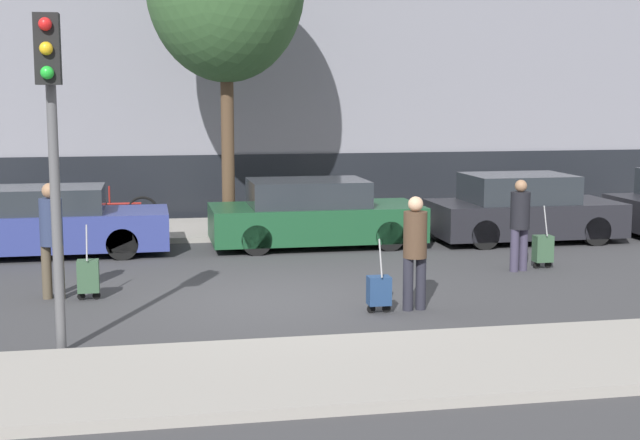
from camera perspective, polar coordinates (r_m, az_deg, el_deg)
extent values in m
plane|color=#38383A|center=(13.55, -3.04, -5.15)|extent=(80.00, 80.00, 0.00)
cube|color=gray|center=(9.96, 0.00, -9.66)|extent=(28.00, 2.50, 0.12)
cube|color=gray|center=(20.38, -5.77, -0.55)|extent=(28.00, 3.00, 0.12)
cube|color=slate|center=(23.58, -6.70, 11.61)|extent=(28.00, 2.39, 9.16)
cube|color=black|center=(22.44, -6.31, 2.14)|extent=(27.44, 0.06, 1.60)
cube|color=navy|center=(17.99, -17.07, -0.62)|extent=(4.63, 1.74, 0.70)
cube|color=#23282D|center=(17.94, -17.74, 1.24)|extent=(2.55, 1.53, 0.49)
cylinder|color=black|center=(17.15, -12.55, -1.51)|extent=(0.60, 0.18, 0.60)
cylinder|color=black|center=(18.69, -12.43, -0.73)|extent=(0.60, 0.18, 0.60)
cube|color=#194728|center=(18.26, -0.27, -0.14)|extent=(4.29, 1.88, 0.70)
cube|color=#23282D|center=(18.15, -0.80, 1.76)|extent=(2.36, 1.66, 0.53)
cylinder|color=black|center=(17.77, 4.47, -1.02)|extent=(0.60, 0.18, 0.60)
cylinder|color=black|center=(19.39, 3.13, -0.24)|extent=(0.60, 0.18, 0.60)
cylinder|color=black|center=(17.25, -4.09, -1.28)|extent=(0.60, 0.18, 0.60)
cylinder|color=black|center=(18.93, -4.71, -0.46)|extent=(0.60, 0.18, 0.60)
cube|color=black|center=(19.38, 12.93, 0.14)|extent=(3.92, 1.87, 0.70)
cube|color=#23282D|center=(19.25, 12.56, 2.01)|extent=(2.16, 1.64, 0.58)
cylinder|color=black|center=(19.19, 17.25, -0.68)|extent=(0.60, 0.18, 0.60)
cylinder|color=black|center=(20.68, 15.05, 0.01)|extent=(0.60, 0.18, 0.60)
cylinder|color=black|center=(18.18, 10.48, -0.92)|extent=(0.60, 0.18, 0.60)
cylinder|color=black|center=(19.74, 8.70, -0.18)|extent=(0.60, 0.18, 0.60)
cylinder|color=black|center=(21.73, 19.39, 0.21)|extent=(0.60, 0.18, 0.60)
cylinder|color=#4C4233|center=(14.10, -16.34, -3.24)|extent=(0.15, 0.15, 0.83)
cylinder|color=#4C4233|center=(14.17, -17.09, -3.21)|extent=(0.15, 0.15, 0.83)
cylinder|color=#283351|center=(14.01, -16.84, -0.13)|extent=(0.34, 0.34, 0.72)
sphere|color=#936B4C|center=(13.95, -16.92, 1.81)|extent=(0.23, 0.23, 0.23)
cube|color=#335138|center=(13.94, -14.62, -3.49)|extent=(0.32, 0.24, 0.49)
cylinder|color=black|center=(14.01, -15.03, -4.72)|extent=(0.12, 0.03, 0.12)
cylinder|color=black|center=(14.00, -14.11, -4.70)|extent=(0.12, 0.03, 0.12)
cylinder|color=gray|center=(13.78, -14.71, -1.42)|extent=(0.02, 0.19, 0.53)
cylinder|color=#23232D|center=(12.89, 5.66, -4.12)|extent=(0.15, 0.15, 0.77)
cylinder|color=#23232D|center=(12.97, 6.47, -4.05)|extent=(0.15, 0.15, 0.77)
cylinder|color=#473323|center=(12.80, 6.11, -0.94)|extent=(0.34, 0.34, 0.67)
sphere|color=tan|center=(12.73, 6.14, 1.03)|extent=(0.22, 0.22, 0.22)
cube|color=navy|center=(12.73, 3.80, -4.52)|extent=(0.32, 0.24, 0.41)
cylinder|color=black|center=(12.76, 3.30, -5.71)|extent=(0.12, 0.03, 0.12)
cylinder|color=black|center=(12.82, 4.27, -5.66)|extent=(0.12, 0.03, 0.12)
cylinder|color=gray|center=(12.56, 3.90, -2.46)|extent=(0.02, 0.19, 0.53)
cylinder|color=#383347|center=(16.12, 12.88, -1.86)|extent=(0.15, 0.15, 0.75)
cylinder|color=#383347|center=(15.99, 12.34, -1.92)|extent=(0.15, 0.15, 0.75)
cylinder|color=black|center=(15.95, 12.69, 0.60)|extent=(0.34, 0.34, 0.65)
sphere|color=#936B4C|center=(15.90, 12.74, 2.15)|extent=(0.21, 0.21, 0.21)
cube|color=#335138|center=(16.42, 14.08, -1.79)|extent=(0.32, 0.24, 0.47)
cylinder|color=black|center=(16.42, 13.69, -2.82)|extent=(0.12, 0.03, 0.12)
cylinder|color=black|center=(16.52, 14.39, -2.78)|extent=(0.12, 0.03, 0.12)
cylinder|color=gray|center=(16.28, 14.24, -0.05)|extent=(0.02, 0.19, 0.53)
cylinder|color=#515154|center=(10.93, -16.60, 1.98)|extent=(0.12, 0.12, 4.00)
cube|color=black|center=(10.71, -17.04, 10.42)|extent=(0.28, 0.24, 0.80)
sphere|color=red|center=(10.57, -17.19, 11.89)|extent=(0.15, 0.15, 0.15)
sphere|color=gold|center=(10.56, -17.13, 10.45)|extent=(0.15, 0.15, 0.15)
sphere|color=green|center=(10.55, -17.07, 9.01)|extent=(0.15, 0.15, 0.15)
torus|color=black|center=(20.31, -11.28, 0.50)|extent=(0.72, 0.06, 0.72)
torus|color=black|center=(20.35, -14.24, 0.42)|extent=(0.72, 0.06, 0.72)
cylinder|color=maroon|center=(20.30, -12.78, 1.02)|extent=(1.00, 0.05, 0.05)
cylinder|color=maroon|center=(20.28, -13.33, 1.56)|extent=(0.04, 0.04, 0.40)
cylinder|color=#4C3826|center=(19.36, -5.92, 4.73)|extent=(0.28, 0.28, 3.73)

